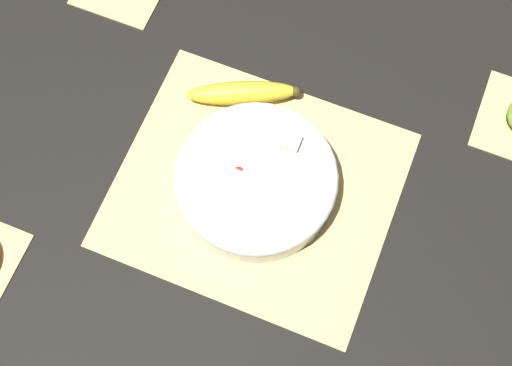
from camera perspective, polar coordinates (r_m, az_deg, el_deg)
ground_plane at (r=1.12m, az=-0.00°, el=-0.52°), size 6.00×6.00×0.00m
bamboo_mat_center at (r=1.11m, az=-0.00°, el=-0.47°), size 0.43×0.37×0.01m
fruit_salad_bowl at (r=1.08m, az=-0.03°, el=0.22°), size 0.25×0.25×0.07m
whole_banana at (r=1.16m, az=-1.09°, el=7.22°), size 0.18×0.11×0.04m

